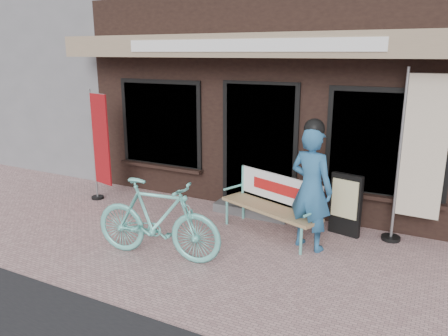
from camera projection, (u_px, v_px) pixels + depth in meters
The scene contains 9 objects.
ground at pixel (200, 255), 5.91m from camera, with size 70.00×70.00×0.00m, color tan.
storefront at pixel (315, 36), 9.40m from camera, with size 7.00×6.77×6.00m.
neighbor_left_near at pixel (53, 34), 13.59m from camera, with size 10.00×7.00×6.40m, color slate.
bench at pixel (274, 200), 6.48m from camera, with size 1.69×0.95×0.89m.
person at pixel (311, 186), 5.91m from camera, with size 0.71×0.56×1.82m.
bicycle at pixel (157, 219), 5.71m from camera, with size 0.50×1.79×1.07m, color #65C6BB.
nobori_red at pixel (100, 145), 7.77m from camera, with size 0.60×0.27×2.03m.
nobori_cream at pixel (419, 157), 5.93m from camera, with size 0.72×0.28×2.47m.
menu_stand at pixel (346, 204), 6.44m from camera, with size 0.48×0.20×0.94m.
Camera 1 is at (2.78, -4.65, 2.65)m, focal length 35.00 mm.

